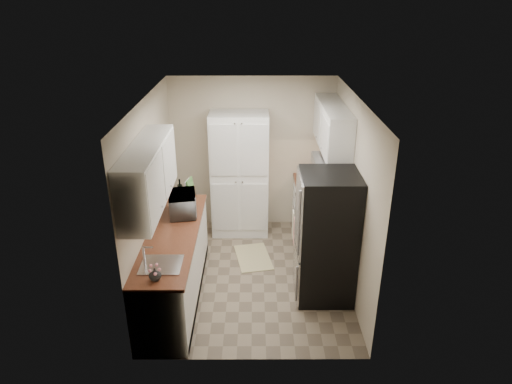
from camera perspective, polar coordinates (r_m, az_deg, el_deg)
ground at (r=6.55m, az=-0.49°, el=-10.36°), size 3.20×3.20×0.00m
room_shell at (r=5.77m, az=-0.72°, el=3.01°), size 2.64×3.24×2.52m
pantry_cabinet at (r=7.24m, az=-2.05°, el=2.16°), size 0.90×0.55×2.00m
base_cabinet_left at (r=6.03m, az=-10.09°, el=-9.08°), size 0.60×2.30×0.88m
countertop_left at (r=5.80m, az=-10.42°, el=-5.27°), size 0.63×2.33×0.04m
base_cabinet_right at (r=7.41m, az=7.22°, el=-2.23°), size 0.60×0.80×0.88m
countertop_right at (r=7.22m, az=7.41°, el=1.05°), size 0.63×0.83×0.04m
electric_range at (r=6.69m, az=7.92°, el=-4.97°), size 0.71×0.78×1.13m
refrigerator at (r=5.82m, az=8.81°, el=-5.60°), size 0.70×0.72×1.70m
microwave at (r=6.19m, az=-9.15°, el=-1.47°), size 0.43×0.57×0.29m
wine_bottle at (r=6.60m, az=-9.47°, el=0.19°), size 0.07×0.07×0.29m
flower_vase at (r=4.93m, az=-12.52°, el=-10.02°), size 0.15×0.15×0.14m
cutting_board at (r=6.69m, az=-8.16°, el=0.54°), size 0.06×0.22×0.28m
toaster_oven at (r=7.15m, az=8.30°, el=1.87°), size 0.30×0.38×0.22m
fruit_basket at (r=7.10m, az=8.18°, el=3.23°), size 0.37×0.37×0.13m
kitchen_mat at (r=6.93m, az=-0.35°, el=-8.16°), size 0.61×0.84×0.01m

